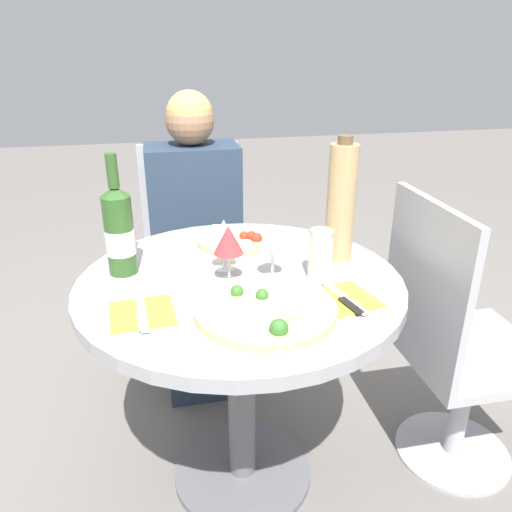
{
  "coord_description": "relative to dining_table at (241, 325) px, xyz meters",
  "views": [
    {
      "loc": [
        -0.21,
        -1.21,
        1.32
      ],
      "look_at": [
        0.03,
        -0.08,
        0.82
      ],
      "focal_mm": 35.0,
      "sensor_mm": 36.0,
      "label": 1
    }
  ],
  "objects": [
    {
      "name": "chair_behind_diner",
      "position": [
        -0.06,
        0.79,
        -0.14
      ],
      "size": [
        0.43,
        0.43,
        0.92
      ],
      "rotation": [
        0.0,
        0.0,
        3.14
      ],
      "color": "#ADADB2",
      "rests_on": "ground_plane"
    },
    {
      "name": "ground_plane",
      "position": [
        0.0,
        0.0,
        -0.57
      ],
      "size": [
        12.0,
        12.0,
        0.0
      ],
      "primitive_type": "plane",
      "color": "slate",
      "rests_on": "ground"
    },
    {
      "name": "pizza_small_far",
      "position": [
        0.02,
        0.25,
        0.16
      ],
      "size": [
        0.22,
        0.22,
        0.05
      ],
      "color": "#E5C17F",
      "rests_on": "dining_table"
    },
    {
      "name": "tall_carafe",
      "position": [
        0.31,
        0.08,
        0.32
      ],
      "size": [
        0.08,
        0.08,
        0.36
      ],
      "color": "tan",
      "rests_on": "dining_table"
    },
    {
      "name": "place_setting_left",
      "position": [
        -0.26,
        -0.15,
        0.15
      ],
      "size": [
        0.16,
        0.19,
        0.01
      ],
      "color": "yellow",
      "rests_on": "dining_table"
    },
    {
      "name": "seated_diner",
      "position": [
        -0.06,
        0.64,
        -0.06
      ],
      "size": [
        0.36,
        0.46,
        1.16
      ],
      "rotation": [
        0.0,
        0.0,
        3.14
      ],
      "color": "#28384C",
      "rests_on": "ground_plane"
    },
    {
      "name": "place_setting_right",
      "position": [
        0.23,
        -0.18,
        0.15
      ],
      "size": [
        0.18,
        0.19,
        0.01
      ],
      "color": "yellow",
      "rests_on": "dining_table"
    },
    {
      "name": "dining_table",
      "position": [
        0.0,
        0.0,
        0.0
      ],
      "size": [
        0.89,
        0.89,
        0.72
      ],
      "color": "slate",
      "rests_on": "ground_plane"
    },
    {
      "name": "chair_empty_side",
      "position": [
        0.66,
        -0.06,
        -0.14
      ],
      "size": [
        0.43,
        0.43,
        0.92
      ],
      "rotation": [
        0.0,
        0.0,
        -1.57
      ],
      "color": "#ADADB2",
      "rests_on": "ground_plane"
    },
    {
      "name": "wine_glass_back_left",
      "position": [
        -0.03,
        0.07,
        0.26
      ],
      "size": [
        0.07,
        0.07,
        0.15
      ],
      "color": "silver",
      "rests_on": "dining_table"
    },
    {
      "name": "wine_bottle",
      "position": [
        -0.31,
        0.11,
        0.27
      ],
      "size": [
        0.08,
        0.08,
        0.34
      ],
      "color": "#2D5623",
      "rests_on": "dining_table"
    },
    {
      "name": "sugar_shaker",
      "position": [
        0.22,
        -0.04,
        0.22
      ],
      "size": [
        0.07,
        0.07,
        0.14
      ],
      "color": "silver",
      "rests_on": "dining_table"
    },
    {
      "name": "pizza_large",
      "position": [
        0.03,
        -0.2,
        0.16
      ],
      "size": [
        0.34,
        0.34,
        0.05
      ],
      "color": "#E5C17F",
      "rests_on": "dining_table"
    },
    {
      "name": "wine_glass_front_right",
      "position": [
        0.09,
        -0.01,
        0.27
      ],
      "size": [
        0.07,
        0.07,
        0.16
      ],
      "color": "silver",
      "rests_on": "dining_table"
    },
    {
      "name": "wine_glass_front_left",
      "position": [
        -0.03,
        -0.01,
        0.27
      ],
      "size": [
        0.08,
        0.08,
        0.16
      ],
      "color": "silver",
      "rests_on": "dining_table"
    }
  ]
}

